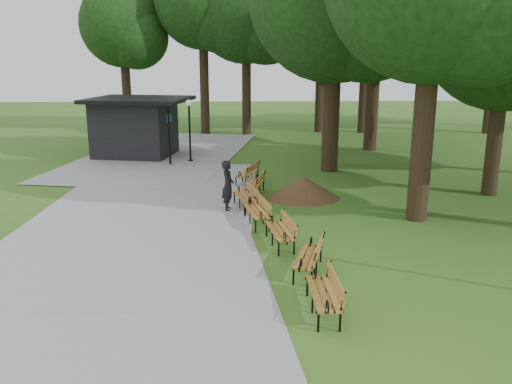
{
  "coord_description": "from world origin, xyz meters",
  "views": [
    {
      "loc": [
        -0.45,
        -15.39,
        5.37
      ],
      "look_at": [
        0.01,
        1.12,
        1.1
      ],
      "focal_mm": 36.88,
      "sensor_mm": 36.0,
      "label": 1
    }
  ],
  "objects_px": {
    "kiosk": "(135,127)",
    "bench_4": "(246,197)",
    "bench_2": "(280,231)",
    "bench_3": "(256,211)",
    "lawn_tree_1": "(507,28)",
    "bench_0": "(323,294)",
    "person": "(228,186)",
    "bench_5": "(254,184)",
    "lamp_post": "(189,118)",
    "lawn_tree_4": "(377,7)",
    "dirt_mound": "(303,187)",
    "bench_1": "(308,257)",
    "bench_6": "(247,173)"
  },
  "relations": [
    {
      "from": "person",
      "to": "bench_4",
      "type": "height_order",
      "value": "person"
    },
    {
      "from": "lamp_post",
      "to": "bench_2",
      "type": "bearing_deg",
      "value": -73.47
    },
    {
      "from": "bench_4",
      "to": "lawn_tree_1",
      "type": "relative_size",
      "value": 0.2
    },
    {
      "from": "lawn_tree_1",
      "to": "bench_4",
      "type": "bearing_deg",
      "value": -169.58
    },
    {
      "from": "person",
      "to": "bench_6",
      "type": "bearing_deg",
      "value": -8.88
    },
    {
      "from": "bench_0",
      "to": "bench_1",
      "type": "relative_size",
      "value": 1.0
    },
    {
      "from": "bench_2",
      "to": "bench_6",
      "type": "relative_size",
      "value": 1.0
    },
    {
      "from": "kiosk",
      "to": "bench_4",
      "type": "distance_m",
      "value": 12.3
    },
    {
      "from": "bench_0",
      "to": "dirt_mound",
      "type": "bearing_deg",
      "value": 175.18
    },
    {
      "from": "bench_2",
      "to": "bench_4",
      "type": "relative_size",
      "value": 1.0
    },
    {
      "from": "lamp_post",
      "to": "lawn_tree_4",
      "type": "distance_m",
      "value": 12.21
    },
    {
      "from": "bench_5",
      "to": "lawn_tree_1",
      "type": "height_order",
      "value": "lawn_tree_1"
    },
    {
      "from": "bench_1",
      "to": "lawn_tree_1",
      "type": "height_order",
      "value": "lawn_tree_1"
    },
    {
      "from": "bench_0",
      "to": "bench_5",
      "type": "relative_size",
      "value": 1.0
    },
    {
      "from": "kiosk",
      "to": "bench_4",
      "type": "xyz_separation_m",
      "value": [
        5.98,
        -10.69,
        -1.17
      ]
    },
    {
      "from": "dirt_mound",
      "to": "bench_3",
      "type": "relative_size",
      "value": 1.26
    },
    {
      "from": "bench_6",
      "to": "lawn_tree_4",
      "type": "relative_size",
      "value": 0.17
    },
    {
      "from": "bench_6",
      "to": "lamp_post",
      "type": "bearing_deg",
      "value": -129.06
    },
    {
      "from": "lawn_tree_1",
      "to": "lawn_tree_4",
      "type": "relative_size",
      "value": 0.83
    },
    {
      "from": "lawn_tree_1",
      "to": "bench_0",
      "type": "bearing_deg",
      "value": -129.85
    },
    {
      "from": "bench_4",
      "to": "bench_5",
      "type": "height_order",
      "value": "same"
    },
    {
      "from": "person",
      "to": "bench_0",
      "type": "relative_size",
      "value": 0.96
    },
    {
      "from": "kiosk",
      "to": "bench_4",
      "type": "relative_size",
      "value": 2.7
    },
    {
      "from": "bench_6",
      "to": "bench_2",
      "type": "bearing_deg",
      "value": 26.15
    },
    {
      "from": "bench_0",
      "to": "bench_3",
      "type": "xyz_separation_m",
      "value": [
        -1.25,
        6.21,
        0.0
      ]
    },
    {
      "from": "bench_0",
      "to": "bench_4",
      "type": "bearing_deg",
      "value": -169.53
    },
    {
      "from": "bench_1",
      "to": "bench_5",
      "type": "distance_m",
      "value": 7.89
    },
    {
      "from": "kiosk",
      "to": "bench_3",
      "type": "distance_m",
      "value": 14.04
    },
    {
      "from": "lamp_post",
      "to": "bench_6",
      "type": "relative_size",
      "value": 1.7
    },
    {
      "from": "kiosk",
      "to": "bench_6",
      "type": "relative_size",
      "value": 2.7
    },
    {
      "from": "bench_2",
      "to": "bench_3",
      "type": "bearing_deg",
      "value": -171.91
    },
    {
      "from": "person",
      "to": "bench_2",
      "type": "xyz_separation_m",
      "value": [
        1.59,
        -3.64,
        -0.47
      ]
    },
    {
      "from": "bench_4",
      "to": "lawn_tree_1",
      "type": "distance_m",
      "value": 11.58
    },
    {
      "from": "person",
      "to": "kiosk",
      "type": "xyz_separation_m",
      "value": [
        -5.35,
        10.85,
        0.7
      ]
    },
    {
      "from": "person",
      "to": "bench_2",
      "type": "distance_m",
      "value": 4.0
    },
    {
      "from": "lamp_post",
      "to": "bench_0",
      "type": "distance_m",
      "value": 17.59
    },
    {
      "from": "bench_3",
      "to": "bench_5",
      "type": "distance_m",
      "value": 3.75
    },
    {
      "from": "bench_4",
      "to": "lawn_tree_1",
      "type": "xyz_separation_m",
      "value": [
        9.76,
        1.8,
        5.96
      ]
    },
    {
      "from": "person",
      "to": "lamp_post",
      "type": "relative_size",
      "value": 0.57
    },
    {
      "from": "bench_3",
      "to": "bench_4",
      "type": "bearing_deg",
      "value": 179.01
    },
    {
      "from": "dirt_mound",
      "to": "bench_4",
      "type": "height_order",
      "value": "same"
    },
    {
      "from": "lamp_post",
      "to": "bench_5",
      "type": "bearing_deg",
      "value": -65.54
    },
    {
      "from": "bench_5",
      "to": "bench_3",
      "type": "bearing_deg",
      "value": 13.31
    },
    {
      "from": "bench_2",
      "to": "bench_3",
      "type": "height_order",
      "value": "same"
    },
    {
      "from": "bench_2",
      "to": "bench_4",
      "type": "distance_m",
      "value": 3.92
    },
    {
      "from": "kiosk",
      "to": "lawn_tree_1",
      "type": "distance_m",
      "value": 18.71
    },
    {
      "from": "person",
      "to": "dirt_mound",
      "type": "height_order",
      "value": "person"
    },
    {
      "from": "lamp_post",
      "to": "bench_3",
      "type": "height_order",
      "value": "lamp_post"
    },
    {
      "from": "lawn_tree_4",
      "to": "bench_2",
      "type": "bearing_deg",
      "value": -112.02
    },
    {
      "from": "person",
      "to": "bench_1",
      "type": "xyz_separation_m",
      "value": [
        2.17,
        -5.67,
        -0.47
      ]
    }
  ]
}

